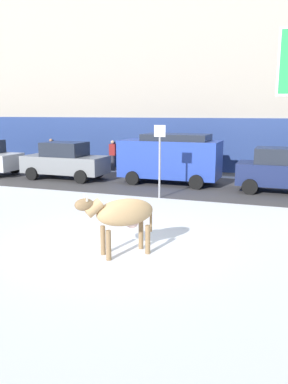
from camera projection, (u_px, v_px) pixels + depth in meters
name	position (u px, v px, depth m)	size (l,w,h in m)	color
ground_plane	(110.00, 249.00, 9.68)	(120.00, 120.00, 0.00)	white
road_strip	(191.00, 186.00, 17.73)	(60.00, 5.60, 0.01)	#423F3F
building_facade	(220.00, 55.00, 22.45)	(44.00, 6.10, 13.00)	#A39989
cow_tan	(122.00, 214.00, 9.08)	(1.64, 1.62, 1.54)	tan
car_grey_sedan	(65.00, 161.00, 19.57)	(4.22, 2.01, 1.84)	slate
car_blue_van	(170.00, 157.00, 18.23)	(4.62, 2.16, 2.32)	#233D9E
car_navy_hatchback	(280.00, 170.00, 16.26)	(3.52, 1.95, 1.86)	#19234C
pedestrian_near_billboard	(51.00, 153.00, 23.72)	(0.36, 0.24, 1.73)	#282833
pedestrian_by_cars	(113.00, 155.00, 22.37)	(0.36, 0.24, 1.73)	#282833
street_sign	(160.00, 156.00, 15.01)	(0.44, 0.08, 2.82)	gray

